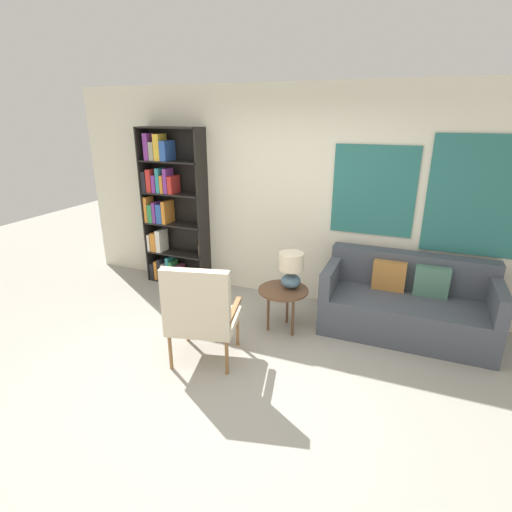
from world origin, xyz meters
TOP-DOWN VIEW (x-y plane):
  - ground_plane at (0.00, 0.00)m, footprint 14.00×14.00m
  - wall_back at (0.07, 2.03)m, footprint 6.40×0.08m
  - bookshelf at (-1.80, 1.84)m, footprint 0.91×0.30m
  - armchair at (-0.36, 0.16)m, footprint 0.75×0.72m
  - couch at (1.46, 1.59)m, footprint 1.81×0.84m
  - side_table at (0.17, 1.09)m, footprint 0.56×0.56m
  - table_lamp at (0.23, 1.16)m, footprint 0.28×0.28m

SIDE VIEW (x-z plane):
  - ground_plane at x=0.00m, z-range 0.00..0.00m
  - couch at x=1.46m, z-range -0.10..0.75m
  - side_table at x=0.17m, z-range 0.20..0.71m
  - armchair at x=-0.36m, z-range 0.06..1.11m
  - table_lamp at x=0.23m, z-range 0.53..0.94m
  - bookshelf at x=-1.80m, z-range -0.05..2.14m
  - wall_back at x=0.07m, z-range 0.01..2.71m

